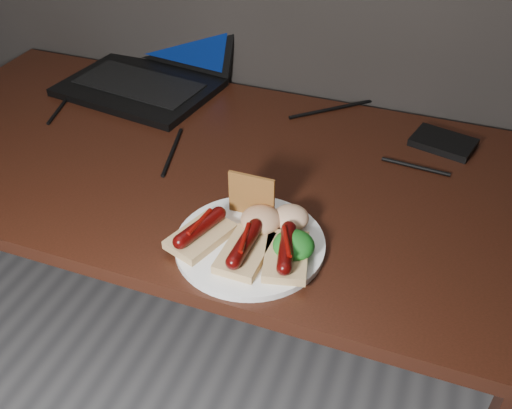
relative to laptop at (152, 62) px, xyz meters
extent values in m
cube|color=#34140D|center=(0.27, -0.29, -0.07)|extent=(1.40, 0.70, 0.03)
cube|color=#34140D|center=(-0.38, 0.01, -0.44)|extent=(0.05, 0.05, 0.72)
cube|color=#34140D|center=(0.92, 0.01, -0.44)|extent=(0.05, 0.05, 0.72)
cube|color=black|center=(-0.01, -0.06, -0.04)|extent=(0.40, 0.31, 0.02)
cube|color=black|center=(-0.01, -0.06, -0.03)|extent=(0.33, 0.19, 0.00)
cube|color=black|center=(0.02, 0.11, 0.08)|extent=(0.38, 0.14, 0.23)
cube|color=navy|center=(0.02, 0.11, 0.08)|extent=(0.34, 0.12, 0.20)
cube|color=black|center=(0.74, -0.06, -0.04)|extent=(0.15, 0.12, 0.02)
cylinder|color=black|center=(0.20, -0.29, -0.05)|extent=(0.05, 0.18, 0.01)
cylinder|color=black|center=(0.47, 0.01, -0.05)|extent=(0.17, 0.15, 0.01)
cylinder|color=black|center=(0.69, -0.17, -0.05)|extent=(0.14, 0.02, 0.01)
cylinder|color=black|center=(-0.14, -0.19, -0.05)|extent=(0.06, 0.20, 0.01)
cylinder|color=white|center=(0.46, -0.51, -0.05)|extent=(0.30, 0.30, 0.01)
cube|color=#DAB380|center=(0.38, -0.53, -0.03)|extent=(0.10, 0.13, 0.02)
cylinder|color=#510605|center=(0.38, -0.53, -0.01)|extent=(0.05, 0.10, 0.02)
sphere|color=#510605|center=(0.36, -0.58, -0.01)|extent=(0.02, 0.02, 0.02)
sphere|color=#510605|center=(0.40, -0.49, -0.01)|extent=(0.03, 0.02, 0.02)
cylinder|color=#5C0704|center=(0.38, -0.53, 0.00)|extent=(0.02, 0.07, 0.01)
cube|color=#DAB380|center=(0.47, -0.54, -0.03)|extent=(0.07, 0.12, 0.02)
cylinder|color=#510605|center=(0.47, -0.54, -0.01)|extent=(0.03, 0.10, 0.02)
sphere|color=#510605|center=(0.46, -0.59, -0.01)|extent=(0.03, 0.02, 0.02)
sphere|color=#510605|center=(0.47, -0.50, -0.01)|extent=(0.03, 0.02, 0.02)
cylinder|color=#5C0704|center=(0.47, -0.54, 0.00)|extent=(0.02, 0.07, 0.01)
cube|color=#DAB380|center=(0.53, -0.53, -0.03)|extent=(0.09, 0.13, 0.02)
cylinder|color=#510605|center=(0.53, -0.53, -0.01)|extent=(0.05, 0.10, 0.02)
sphere|color=#510605|center=(0.54, -0.57, -0.01)|extent=(0.03, 0.02, 0.02)
sphere|color=#510605|center=(0.52, -0.48, -0.01)|extent=(0.03, 0.02, 0.02)
cylinder|color=#5C0704|center=(0.53, -0.53, 0.00)|extent=(0.04, 0.07, 0.01)
cube|color=#AE662F|center=(0.44, -0.44, 0.00)|extent=(0.09, 0.01, 0.08)
ellipsoid|color=#135511|center=(0.54, -0.51, -0.02)|extent=(0.07, 0.07, 0.04)
ellipsoid|color=#9A240F|center=(0.47, -0.47, -0.02)|extent=(0.07, 0.07, 0.04)
ellipsoid|color=beige|center=(0.51, -0.44, -0.02)|extent=(0.06, 0.06, 0.04)
camera|label=1|loc=(0.72, -1.18, 0.61)|focal=40.00mm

